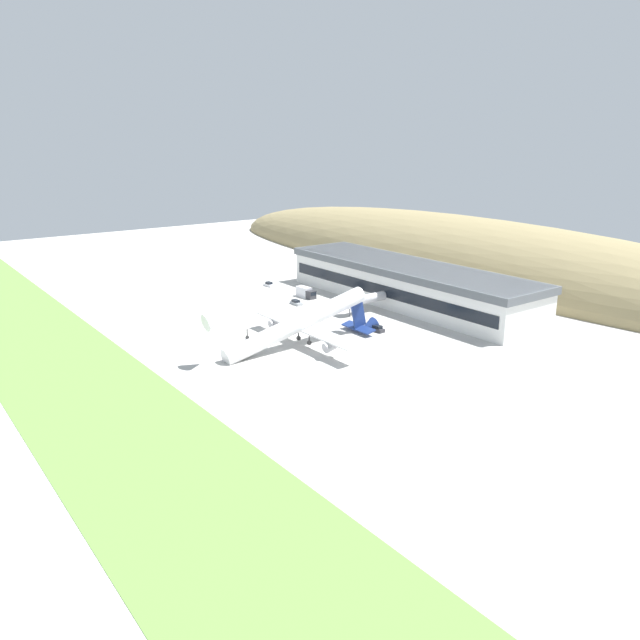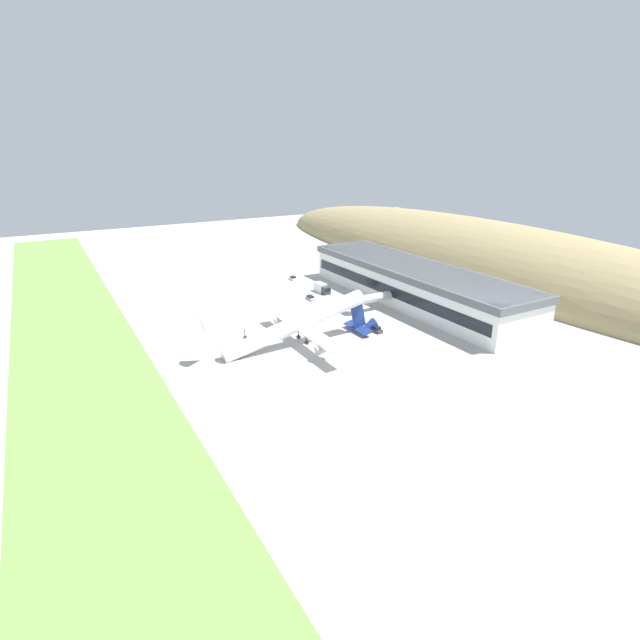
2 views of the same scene
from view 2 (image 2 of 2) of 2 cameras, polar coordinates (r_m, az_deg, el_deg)
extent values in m
plane|color=#B7B5AF|center=(133.29, -6.58, -1.92)|extent=(407.89, 407.89, 0.00)
cube|color=#669342|center=(124.49, -25.41, -5.40)|extent=(367.10, 29.32, 0.08)
ellipsoid|color=#8E7F56|center=(212.20, 17.41, 5.49)|extent=(298.04, 54.97, 40.37)
cube|color=white|center=(162.92, 10.70, 4.08)|extent=(86.62, 20.64, 11.78)
cube|color=#565B60|center=(161.71, 10.81, 5.72)|extent=(87.82, 21.84, 2.12)
cube|color=black|center=(156.75, 7.78, 3.40)|extent=(83.16, 0.16, 3.30)
cylinder|color=silver|center=(152.63, 6.02, 2.52)|extent=(2.60, 13.15, 2.60)
cube|color=silver|center=(149.03, 3.95, 2.15)|extent=(3.38, 2.86, 2.86)
cylinder|color=slate|center=(149.91, 4.10, 1.45)|extent=(0.36, 0.36, 4.00)
cylinder|color=white|center=(124.94, -2.82, -0.53)|extent=(4.01, 39.47, 12.66)
cone|color=white|center=(115.82, -12.35, -0.08)|extent=(3.93, 5.17, 4.80)
cone|color=navy|center=(137.26, 5.36, -0.91)|extent=(3.93, 5.95, 4.98)
cube|color=navy|center=(133.98, 4.32, 0.76)|extent=(0.50, 5.30, 8.66)
cube|color=navy|center=(135.46, 4.35, -0.86)|extent=(10.41, 2.81, 0.97)
cube|color=white|center=(126.16, -2.03, -0.87)|extent=(37.64, 3.61, 1.24)
cylinder|color=#9E9EA3|center=(135.95, -4.44, -0.02)|extent=(2.30, 4.02, 3.04)
cylinder|color=#9E9EA3|center=(117.26, 0.33, -3.25)|extent=(2.30, 4.02, 3.04)
cylinder|color=#2D2D2D|center=(128.78, -2.48, -1.48)|extent=(0.28, 0.28, 2.20)
cylinder|color=#2D2D2D|center=(129.18, -2.47, -1.94)|extent=(0.45, 1.10, 1.10)
cylinder|color=#2D2D2D|center=(125.14, -1.55, -2.12)|extent=(0.28, 0.28, 2.20)
cylinder|color=#2D2D2D|center=(125.55, -1.54, -2.58)|extent=(0.45, 1.10, 1.10)
cylinder|color=#2D2D2D|center=(119.77, -8.59, -1.51)|extent=(0.22, 0.22, 1.98)
cylinder|color=#2D2D2D|center=(120.13, -8.56, -1.95)|extent=(0.30, 0.82, 0.82)
cube|color=#333338|center=(136.68, 6.38, -1.15)|extent=(4.43, 2.04, 0.90)
cube|color=black|center=(136.24, 6.45, -0.85)|extent=(2.47, 1.66, 0.74)
cube|color=#999EA3|center=(163.43, -1.08, 2.46)|extent=(4.63, 2.00, 0.77)
cube|color=black|center=(163.42, -1.12, 2.72)|extent=(2.57, 1.65, 0.63)
cube|color=silver|center=(187.64, -3.13, 4.72)|extent=(4.13, 1.80, 0.82)
cube|color=black|center=(187.27, -3.10, 4.93)|extent=(2.28, 1.51, 0.67)
cube|color=#333338|center=(169.06, 0.70, 3.37)|extent=(2.45, 2.68, 2.58)
cube|color=black|center=(168.00, 0.92, 3.43)|extent=(0.22, 2.16, 1.13)
cube|color=silver|center=(171.82, 0.03, 3.75)|extent=(5.01, 2.85, 3.19)
cube|color=orange|center=(151.94, 1.19, 0.96)|extent=(0.52, 0.52, 0.03)
cone|color=orange|center=(151.84, 1.19, 1.07)|extent=(0.40, 0.40, 0.55)
cube|color=orange|center=(126.53, 2.20, -3.00)|extent=(0.52, 0.52, 0.03)
cone|color=orange|center=(126.42, 2.20, -2.88)|extent=(0.40, 0.40, 0.55)
camera|label=1|loc=(29.08, -139.90, -17.36)|focal=35.00mm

